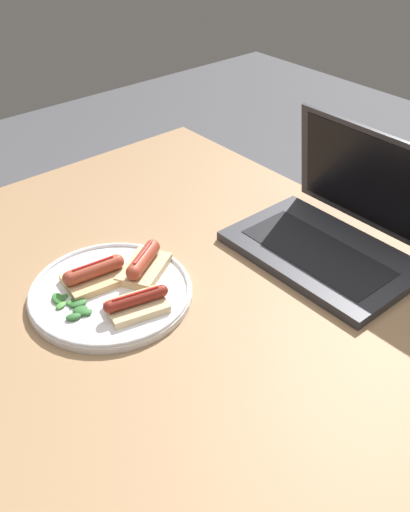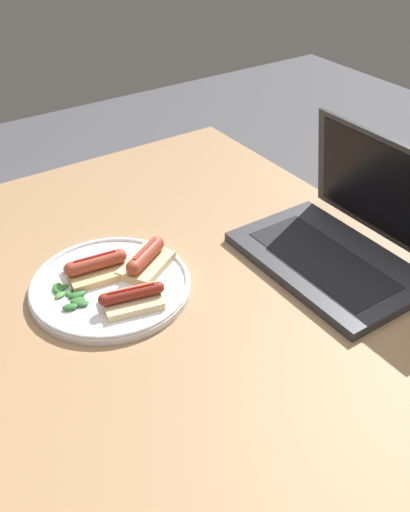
{
  "view_description": "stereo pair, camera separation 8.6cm",
  "coord_description": "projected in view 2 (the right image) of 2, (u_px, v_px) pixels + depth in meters",
  "views": [
    {
      "loc": [
        0.41,
        -0.45,
        1.4
      ],
      "look_at": [
        -0.18,
        0.05,
        0.84
      ],
      "focal_mm": 40.0,
      "sensor_mm": 36.0,
      "label": 1
    },
    {
      "loc": [
        0.46,
        -0.39,
        1.4
      ],
      "look_at": [
        -0.18,
        0.05,
        0.84
      ],
      "focal_mm": 40.0,
      "sensor_mm": 36.0,
      "label": 2
    }
  ],
  "objects": [
    {
      "name": "salad_pile",
      "position": [
        71.0,
        297.0,
        0.94
      ],
      "size": [
        0.09,
        0.05,
        0.01
      ],
      "color": "#4C8E3D",
      "rests_on": "plate"
    },
    {
      "name": "sausage_toast_middle",
      "position": [
        132.0,
        298.0,
        0.92
      ],
      "size": [
        0.08,
        0.11,
        0.04
      ],
      "rotation": [
        0.0,
        0.0,
        4.47
      ],
      "color": "#D6B784",
      "rests_on": "plate"
    },
    {
      "name": "plate",
      "position": [
        110.0,
        285.0,
        0.97
      ],
      "size": [
        0.27,
        0.27,
        0.02
      ],
      "color": "silver",
      "rests_on": "desk"
    },
    {
      "name": "desk",
      "position": [
        245.0,
        391.0,
        0.89
      ],
      "size": [
        1.47,
        0.88,
        0.78
      ],
      "color": "#93704C",
      "rests_on": "ground_plane"
    },
    {
      "name": "laptop",
      "position": [
        343.0,
        240.0,
        1.02
      ],
      "size": [
        0.34,
        0.25,
        0.22
      ],
      "color": "#2D2D33",
      "rests_on": "desk"
    },
    {
      "name": "sausage_toast_right",
      "position": [
        146.0,
        260.0,
        0.99
      ],
      "size": [
        0.11,
        0.12,
        0.04
      ],
      "rotation": [
        0.0,
        0.0,
        5.24
      ],
      "color": "#D6B784",
      "rests_on": "plate"
    },
    {
      "name": "sausage_toast_left",
      "position": [
        96.0,
        267.0,
        0.98
      ],
      "size": [
        0.08,
        0.11,
        0.04
      ],
      "rotation": [
        0.0,
        0.0,
        4.59
      ],
      "color": "tan",
      "rests_on": "plate"
    }
  ]
}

